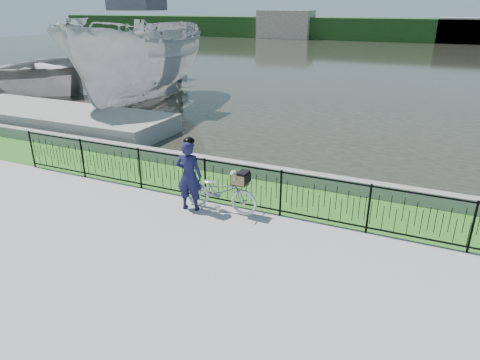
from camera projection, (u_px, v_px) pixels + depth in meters
The scene contains 13 objects.
ground at pixel (211, 237), 9.20m from camera, with size 120.00×120.00×0.00m, color gray.
grass_strip at pixel (257, 193), 11.39m from camera, with size 60.00×2.00×0.01m, color #306920.
water at pixel (389, 63), 37.04m from camera, with size 120.00×120.00×0.00m, color #27271E.
quay_wall at pixel (270, 173), 12.16m from camera, with size 60.00×0.30×0.40m, color gray.
fence at pixel (242, 186), 10.33m from camera, with size 14.00×0.06×1.15m, color black, non-canonical shape.
far_treeline at pixel (413, 30), 59.25m from camera, with size 120.00×6.00×3.00m, color #204319.
far_building_left at pixel (286, 24), 64.23m from camera, with size 8.00×4.00×4.00m, color #A99787.
far_building_right at pixel (462, 31), 55.66m from camera, with size 6.00×3.00×3.20m, color #A99787.
dock at pixel (58, 118), 17.52m from camera, with size 10.00×3.00×0.70m, color gray.
bicycle_rig at pixel (220, 191), 10.24m from camera, with size 1.92×0.67×1.11m.
cyclist at pixel (189, 175), 10.16m from camera, with size 0.69×0.51×1.82m.
boat_near at pixel (141, 61), 20.16m from camera, with size 5.74×11.43×6.02m.
boat_far at pixel (87, 65), 25.70m from camera, with size 12.41×14.66×2.59m.
Camera 1 is at (3.88, -7.08, 4.62)m, focal length 32.00 mm.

